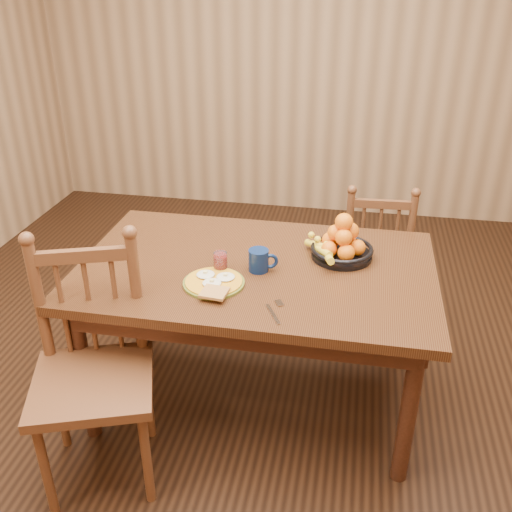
% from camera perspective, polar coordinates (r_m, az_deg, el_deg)
% --- Properties ---
extents(room, '(4.52, 5.02, 2.72)m').
position_cam_1_polar(room, '(2.35, 0.00, 11.97)').
color(room, black).
rests_on(room, ground).
extents(dining_table, '(1.60, 1.00, 0.75)m').
position_cam_1_polar(dining_table, '(2.62, 0.00, -2.62)').
color(dining_table, black).
rests_on(dining_table, ground).
extents(chair_far, '(0.43, 0.41, 0.89)m').
position_cam_1_polar(chair_far, '(3.41, 11.72, -0.02)').
color(chair_far, '#522C18').
rests_on(chair_far, ground).
extents(chair_near, '(0.59, 0.58, 1.04)m').
position_cam_1_polar(chair_near, '(2.43, -15.99, -11.07)').
color(chair_near, '#522C18').
rests_on(chair_near, ground).
extents(breakfast_plate, '(0.26, 0.29, 0.04)m').
position_cam_1_polar(breakfast_plate, '(2.43, -4.23, -2.64)').
color(breakfast_plate, '#59601E').
rests_on(breakfast_plate, dining_table).
extents(fork, '(0.08, 0.18, 0.00)m').
position_cam_1_polar(fork, '(2.26, 1.91, -5.44)').
color(fork, silver).
rests_on(fork, dining_table).
extents(spoon, '(0.05, 0.16, 0.01)m').
position_cam_1_polar(spoon, '(2.79, -13.52, 0.67)').
color(spoon, silver).
rests_on(spoon, dining_table).
extents(coffee_mug, '(0.13, 0.09, 0.10)m').
position_cam_1_polar(coffee_mug, '(2.52, 0.36, -0.42)').
color(coffee_mug, '#0B1B3F').
rests_on(coffee_mug, dining_table).
extents(juice_glass, '(0.06, 0.06, 0.09)m').
position_cam_1_polar(juice_glass, '(2.52, -3.57, -0.65)').
color(juice_glass, silver).
rests_on(juice_glass, dining_table).
extents(fruit_bowl, '(0.32, 0.32, 0.22)m').
position_cam_1_polar(fruit_bowl, '(2.65, 8.48, 1.09)').
color(fruit_bowl, black).
rests_on(fruit_bowl, dining_table).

